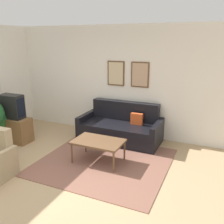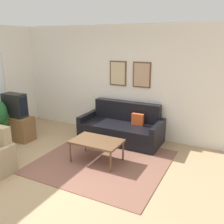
{
  "view_description": "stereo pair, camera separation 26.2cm",
  "coord_description": "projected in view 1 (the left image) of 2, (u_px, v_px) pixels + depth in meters",
  "views": [
    {
      "loc": [
        2.67,
        -2.98,
        2.35
      ],
      "look_at": [
        0.57,
        1.72,
        0.85
      ],
      "focal_mm": 40.0,
      "sensor_mm": 36.0,
      "label": 1
    },
    {
      "loc": [
        2.9,
        -2.87,
        2.35
      ],
      "look_at": [
        0.57,
        1.72,
        0.85
      ],
      "focal_mm": 40.0,
      "sensor_mm": 36.0,
      "label": 2
    }
  ],
  "objects": [
    {
      "name": "ground_plane",
      "position": [
        42.0,
        181.0,
        4.31
      ],
      "size": [
        16.0,
        16.0,
        0.0
      ],
      "primitive_type": "plane",
      "color": "tan"
    },
    {
      "name": "area_rug",
      "position": [
        104.0,
        162.0,
        4.97
      ],
      "size": [
        2.47,
        2.29,
        0.01
      ],
      "color": "brown",
      "rests_on": "ground_plane"
    },
    {
      "name": "tv",
      "position": [
        12.0,
        106.0,
        5.79
      ],
      "size": [
        0.57,
        0.28,
        0.56
      ],
      "color": "black",
      "rests_on": "tv_stand"
    },
    {
      "name": "tv_stand",
      "position": [
        14.0,
        129.0,
        5.94
      ],
      "size": [
        0.83,
        0.41,
        0.58
      ],
      "color": "brown",
      "rests_on": "ground_plane"
    },
    {
      "name": "couch",
      "position": [
        121.0,
        128.0,
        6.0
      ],
      "size": [
        1.93,
        0.9,
        0.89
      ],
      "color": "black",
      "rests_on": "ground_plane"
    },
    {
      "name": "wall_back",
      "position": [
        108.0,
        80.0,
        6.32
      ],
      "size": [
        8.0,
        0.09,
        2.7
      ],
      "color": "white",
      "rests_on": "ground_plane"
    },
    {
      "name": "coffee_table",
      "position": [
        98.0,
        142.0,
        4.88
      ],
      "size": [
        0.97,
        0.62,
        0.45
      ],
      "color": "brown",
      "rests_on": "ground_plane"
    }
  ]
}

